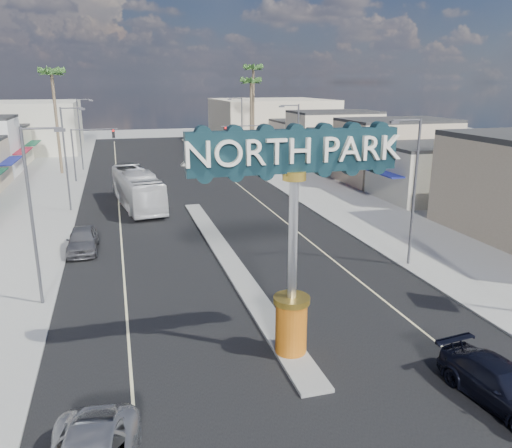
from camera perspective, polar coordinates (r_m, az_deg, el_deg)
ground at (r=47.25m, az=-7.49°, el=2.31°), size 160.00×160.00×0.00m
road at (r=47.25m, az=-7.49°, el=2.32°), size 20.00×120.00×0.01m
median_island at (r=32.11m, az=-3.24°, el=-3.98°), size 1.30×30.00×0.16m
sidewalk_left at (r=47.40m, az=-24.47°, el=1.12°), size 8.00×120.00×0.12m
sidewalk_right at (r=51.07m, az=8.25°, el=3.37°), size 8.00×120.00×0.12m
storefront_row_right at (r=66.43m, az=11.78°, el=8.65°), size 12.00×42.00×6.00m
backdrop_far_left at (r=92.10m, az=-25.85°, el=9.98°), size 20.00×20.00×8.00m
backdrop_far_right at (r=95.13m, az=1.72°, el=11.66°), size 20.00×20.00×8.00m
gateway_sign at (r=19.31m, az=4.31°, el=0.69°), size 8.20×1.50×9.15m
traffic_signal_left at (r=59.94m, az=-18.49°, el=8.65°), size 5.09×0.45×6.00m
traffic_signal_right at (r=61.88m, az=-1.05°, el=9.66°), size 5.09×0.45×6.00m
streetlight_l_near at (r=26.48m, az=-24.00°, el=1.60°), size 2.03×0.22×9.00m
streetlight_l_mid at (r=46.06m, az=-20.77°, el=7.49°), size 2.03×0.22×9.00m
streetlight_l_far at (r=67.88m, az=-19.37°, el=10.00°), size 2.03×0.22×9.00m
streetlight_r_near at (r=31.15m, az=17.45°, el=4.22°), size 2.03×0.22×9.00m
streetlight_r_mid at (r=48.89m, az=4.61°, el=8.89°), size 2.03×0.22×9.00m
streetlight_r_far at (r=69.83m, az=-1.75°, el=11.01°), size 2.03×0.22×9.00m
palm_left_far at (r=65.84m, az=-22.29°, el=15.20°), size 2.60×2.60×13.10m
palm_right_mid at (r=74.10m, az=-0.57°, el=15.59°), size 2.60×2.60×12.10m
palm_right_far at (r=80.43m, az=-0.31°, el=16.88°), size 2.60×2.60×14.10m
suv_right at (r=20.36m, az=26.28°, el=-16.15°), size 2.59×5.19×1.45m
car_parked_left at (r=35.40m, az=-19.21°, el=-1.71°), size 2.00×4.82×1.63m
city_bus at (r=46.62m, az=-13.42°, el=3.92°), size 4.38×12.20×3.32m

